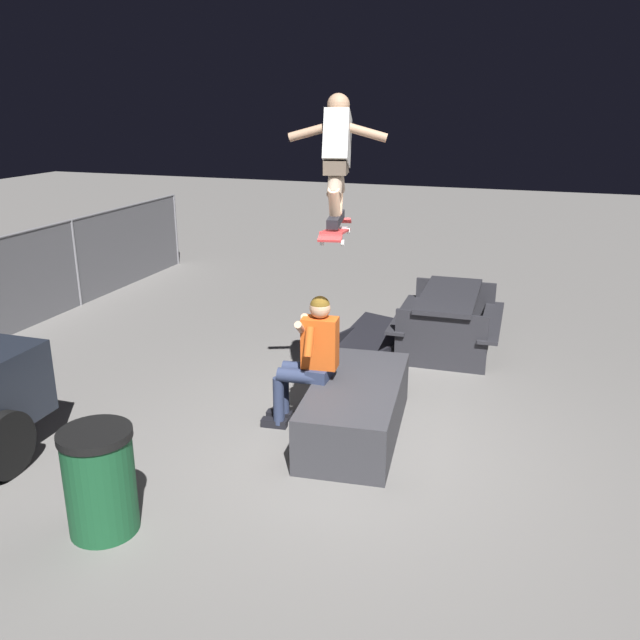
# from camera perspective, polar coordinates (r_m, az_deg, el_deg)

# --- Properties ---
(ground_plane) EXTENTS (40.00, 40.00, 0.00)m
(ground_plane) POSITION_cam_1_polar(r_m,az_deg,el_deg) (6.41, 2.52, -10.83)
(ground_plane) COLOR slate
(ledge_box_main) EXTENTS (1.90, 1.02, 0.53)m
(ledge_box_main) POSITION_cam_1_polar(r_m,az_deg,el_deg) (6.55, 3.07, -7.56)
(ledge_box_main) COLOR #38383D
(ledge_box_main) RESTS_ON ground
(person_sitting_on_ledge) EXTENTS (0.60, 0.77, 1.37)m
(person_sitting_on_ledge) POSITION_cam_1_polar(r_m,az_deg,el_deg) (6.48, -0.95, -2.98)
(person_sitting_on_ledge) COLOR #2D3856
(person_sitting_on_ledge) RESTS_ON ground
(skateboard) EXTENTS (1.04, 0.40, 0.14)m
(skateboard) POSITION_cam_1_polar(r_m,az_deg,el_deg) (6.11, 1.35, 7.59)
(skateboard) COLOR #B72D2D
(skater_airborne) EXTENTS (0.64, 0.88, 1.12)m
(skater_airborne) POSITION_cam_1_polar(r_m,az_deg,el_deg) (6.07, 1.46, 14.07)
(skater_airborne) COLOR black
(kicker_ramp) EXTENTS (1.38, 1.18, 0.43)m
(kicker_ramp) POSITION_cam_1_polar(r_m,az_deg,el_deg) (8.69, 4.21, -2.30)
(kicker_ramp) COLOR black
(kicker_ramp) RESTS_ON ground
(picnic_table_back) EXTENTS (1.74, 1.40, 0.75)m
(picnic_table_back) POSITION_cam_1_polar(r_m,az_deg,el_deg) (8.82, 10.94, 0.68)
(picnic_table_back) COLOR #28282D
(picnic_table_back) RESTS_ON ground
(trash_bin) EXTENTS (0.55, 0.55, 0.84)m
(trash_bin) POSITION_cam_1_polar(r_m,az_deg,el_deg) (5.37, -18.29, -12.92)
(trash_bin) COLOR #19512D
(trash_bin) RESTS_ON ground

